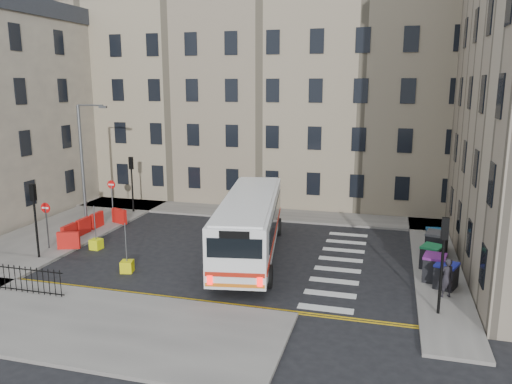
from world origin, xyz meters
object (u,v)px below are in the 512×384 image
at_px(wheelie_bin_a, 446,276).
at_px(wheelie_bin_b, 434,268).
at_px(wheelie_bin_e, 435,240).
at_px(bollard_chevron, 96,244).
at_px(wheelie_bin_d, 436,245).
at_px(streetlamp, 82,165).
at_px(wheelie_bin_c, 432,257).
at_px(bollard_yellow, 127,266).
at_px(pedestrian, 447,278).
at_px(bus, 250,223).

xyz_separation_m(wheelie_bin_a, wheelie_bin_b, (-0.47, 0.77, 0.05)).
height_order(wheelie_bin_e, bollard_chevron, wheelie_bin_e).
height_order(wheelie_bin_d, bollard_chevron, wheelie_bin_d).
relative_size(wheelie_bin_a, bollard_chevron, 2.22).
xyz_separation_m(streetlamp, wheelie_bin_c, (21.66, -2.08, -3.58)).
height_order(wheelie_bin_b, wheelie_bin_c, wheelie_bin_b).
bearing_deg(bollard_yellow, pedestrian, 2.55).
height_order(wheelie_bin_a, wheelie_bin_c, wheelie_bin_c).
bearing_deg(wheelie_bin_b, wheelie_bin_a, -47.43).
relative_size(bus, wheelie_bin_c, 9.12).
bearing_deg(wheelie_bin_a, wheelie_bin_b, 143.68).
bearing_deg(pedestrian, wheelie_bin_d, -115.71).
relative_size(bus, bollard_yellow, 20.88).
bearing_deg(wheelie_bin_c, bus, -155.93).
distance_m(bus, bollard_chevron, 9.22).
bearing_deg(wheelie_bin_b, wheelie_bin_e, 96.50).
xyz_separation_m(streetlamp, wheelie_bin_b, (21.67, -3.81, -3.54)).
height_order(streetlamp, wheelie_bin_b, streetlamp).
xyz_separation_m(wheelie_bin_e, pedestrian, (-0.04, -6.70, 0.29)).
distance_m(bus, wheelie_bin_b, 9.83).
xyz_separation_m(bus, wheelie_bin_b, (9.66, -1.46, -1.13)).
height_order(wheelie_bin_a, pedestrian, pedestrian).
bearing_deg(streetlamp, pedestrian, -14.48).
relative_size(bollard_yellow, bollard_chevron, 1.00).
bearing_deg(wheelie_bin_a, pedestrian, -73.14).
height_order(streetlamp, bollard_yellow, streetlamp).
bearing_deg(wheelie_bin_d, wheelie_bin_b, -82.93).
xyz_separation_m(wheelie_bin_a, pedestrian, (-0.11, -1.11, 0.31)).
bearing_deg(wheelie_bin_d, wheelie_bin_e, 100.82).
bearing_deg(bus, streetlamp, 159.28).
distance_m(bollard_yellow, bollard_chevron, 4.57).
xyz_separation_m(streetlamp, bollard_yellow, (6.61, -6.38, -4.04)).
relative_size(wheelie_bin_d, bollard_yellow, 2.49).
relative_size(wheelie_bin_d, pedestrian, 0.83).
relative_size(wheelie_bin_c, bollard_chevron, 2.29).
relative_size(wheelie_bin_e, bollard_yellow, 2.01).
distance_m(wheelie_bin_b, pedestrian, 1.93).
bearing_deg(bus, wheelie_bin_c, -8.08).
distance_m(streetlamp, wheelie_bin_d, 22.30).
bearing_deg(wheelie_bin_e, bus, -168.19).
xyz_separation_m(bus, pedestrian, (10.02, -3.34, -0.87)).
bearing_deg(bollard_chevron, wheelie_bin_c, 4.56).
relative_size(bus, wheelie_bin_e, 10.38).
distance_m(streetlamp, pedestrian, 22.99).
bearing_deg(streetlamp, wheelie_bin_c, -5.49).
distance_m(streetlamp, wheelie_bin_e, 22.38).
bearing_deg(bollard_yellow, streetlamp, 136.03).
relative_size(wheelie_bin_c, wheelie_bin_e, 1.14).
relative_size(bus, wheelie_bin_a, 9.39).
xyz_separation_m(bus, bollard_chevron, (-9.00, -1.22, -1.62)).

